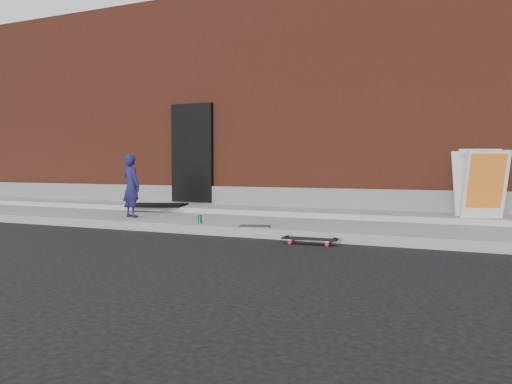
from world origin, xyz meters
The scene contains 10 objects.
ground centered at (0.00, 0.00, 0.00)m, with size 80.00×80.00×0.00m, color black.
sidewalk centered at (0.00, 1.50, 0.07)m, with size 20.00×3.00×0.15m, color gray.
apron centered at (0.00, 2.40, 0.20)m, with size 20.00×1.20×0.10m, color gray.
building centered at (0.00, 6.99, 2.50)m, with size 20.00×8.10×5.00m.
child centered at (-2.53, 0.63, 0.74)m, with size 0.43×0.28×1.17m, color #1A1A49.
skateboard centered at (1.22, -0.24, 0.07)m, with size 0.78×0.25×0.09m.
pizza_sign centered at (3.42, 2.14, 0.82)m, with size 0.92×1.00×1.14m.
soda_can centered at (-0.84, 0.25, 0.22)m, with size 0.07×0.07×0.13m, color #1A8343.
doormat centered at (-2.90, 2.00, 0.27)m, with size 1.15×0.93×0.03m, color black.
utility_plate centered at (0.18, 0.20, 0.16)m, with size 0.49×0.31×0.01m, color #4E4E53.
Camera 1 is at (3.32, -6.95, 1.11)m, focal length 35.00 mm.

